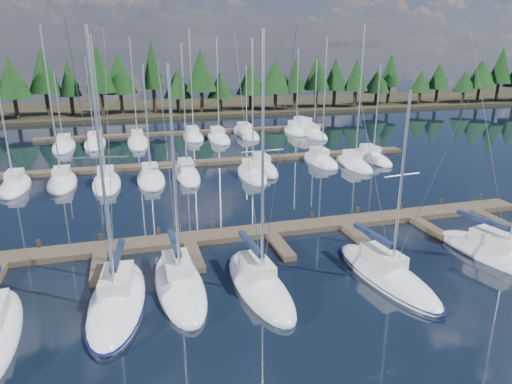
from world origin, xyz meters
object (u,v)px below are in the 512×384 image
object	(u,v)px
main_dock	(270,234)
front_sailboat_1	(117,300)
front_sailboat_2	(180,284)
front_sailboat_5	(499,255)
front_sailboat_4	(386,274)
motor_yacht_right	(301,129)
front_sailboat_3	(259,284)

from	to	relation	value
main_dock	front_sailboat_1	xyz separation A→B (m)	(-10.83, -6.65, 0.08)
front_sailboat_2	front_sailboat_5	distance (m)	20.87
front_sailboat_1	front_sailboat_2	world-z (taller)	front_sailboat_1
front_sailboat_1	front_sailboat_2	distance (m)	3.56
front_sailboat_2	front_sailboat_4	size ratio (longest dim) A/B	1.11
main_dock	front_sailboat_4	size ratio (longest dim) A/B	3.64
main_dock	motor_yacht_right	distance (m)	43.02
main_dock	front_sailboat_5	xyz separation A→B (m)	(13.41, -7.74, 0.09)
front_sailboat_3	main_dock	bearing A→B (deg)	67.69
front_sailboat_1	motor_yacht_right	distance (m)	54.00
front_sailboat_4	front_sailboat_5	distance (m)	8.61
front_sailboat_1	front_sailboat_4	world-z (taller)	front_sailboat_1
main_dock	front_sailboat_2	distance (m)	9.39
front_sailboat_3	front_sailboat_5	world-z (taller)	front_sailboat_5
front_sailboat_2	front_sailboat_3	distance (m)	4.64
motor_yacht_right	front_sailboat_5	bearing A→B (deg)	-95.13
main_dock	front_sailboat_1	bearing A→B (deg)	-148.46
front_sailboat_3	motor_yacht_right	world-z (taller)	front_sailboat_3
front_sailboat_5	front_sailboat_3	bearing A→B (deg)	177.87
main_dock	front_sailboat_4	xyz separation A→B (m)	(4.80, -8.07, 0.07)
main_dock	front_sailboat_1	distance (m)	12.71
front_sailboat_3	motor_yacht_right	distance (m)	50.73
front_sailboat_1	front_sailboat_2	size ratio (longest dim) A/B	1.13
main_dock	front_sailboat_5	bearing A→B (deg)	-30.01
front_sailboat_2	motor_yacht_right	world-z (taller)	front_sailboat_2
main_dock	front_sailboat_5	size ratio (longest dim) A/B	2.92
main_dock	front_sailboat_1	world-z (taller)	front_sailboat_1
front_sailboat_2	front_sailboat_4	bearing A→B (deg)	-10.50
front_sailboat_1	motor_yacht_right	xyz separation A→B (m)	(28.46, 45.89, 0.16)
main_dock	front_sailboat_4	distance (m)	9.39
front_sailboat_2	front_sailboat_5	bearing A→B (deg)	-5.31
front_sailboat_1	front_sailboat_3	world-z (taller)	front_sailboat_1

